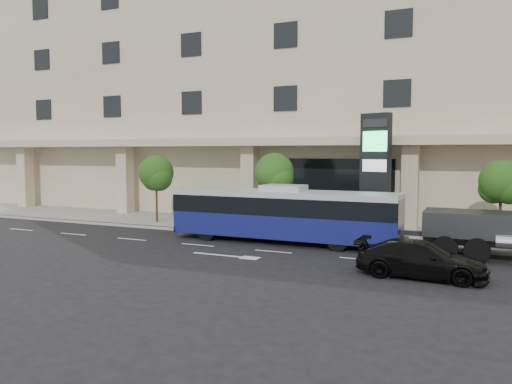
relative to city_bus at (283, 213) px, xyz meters
The scene contains 10 objects.
ground 1.73m from the city_bus, 63.86° to the right, with size 120.00×120.00×0.00m, color black.
sidewalk 4.45m from the city_bus, 84.69° to the left, with size 120.00×6.00×0.15m, color gray.
curb 1.89m from the city_bus, 72.02° to the left, with size 120.00×0.30×0.15m, color gray.
convention_center 16.92m from the city_bus, 88.47° to the left, with size 60.00×17.60×20.00m.
tree_left 10.11m from the city_bus, 163.74° to the left, with size 2.27×2.20×4.22m.
tree_mid 3.67m from the city_bus, 119.54° to the left, with size 2.28×2.20×4.38m.
tree_right 10.42m from the city_bus, 15.74° to the left, with size 2.10×2.00×4.04m.
city_bus is the anchor object (origin of this frame).
black_sedan 8.41m from the city_bus, 32.38° to the right, with size 1.88×4.62×1.34m, color black.
signage_pylon 5.92m from the city_bus, 47.50° to the left, with size 1.71×1.06×6.50m.
Camera 1 is at (8.44, -22.47, 4.56)m, focal length 35.00 mm.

